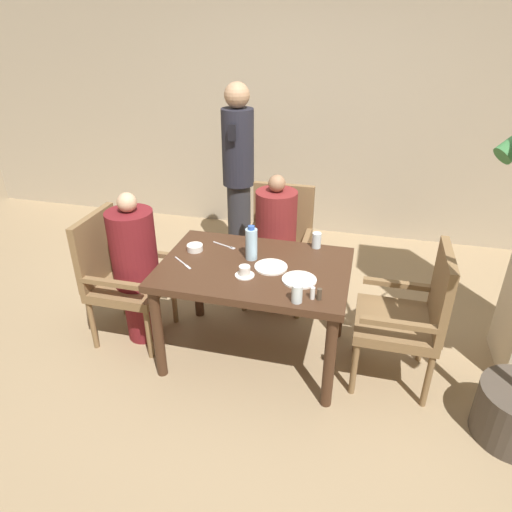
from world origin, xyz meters
The scene contains 20 objects.
ground_plane centered at (0.00, 0.00, 0.00)m, with size 16.00×16.00×0.00m, color #9E8460.
wall_back centered at (0.00, 2.29, 1.40)m, with size 8.00×0.06×2.80m.
dining_table centered at (0.00, 0.00, 0.63)m, with size 1.23×0.84×0.72m.
chair_left_side centered at (-1.01, 0.00, 0.52)m, with size 0.51×0.50×0.96m.
diner_in_left_chair centered at (-0.87, 0.00, 0.59)m, with size 0.32×0.32×1.15m.
chair_far_side centered at (0.00, 0.81, 0.52)m, with size 0.50×0.51×0.96m.
diner_in_far_chair centered at (0.00, 0.67, 0.58)m, with size 0.32×0.32×1.13m.
chair_right_side centered at (1.01, 0.00, 0.52)m, with size 0.51×0.50×0.96m.
standing_host centered at (-0.50, 1.35, 0.90)m, with size 0.29×0.32×1.68m.
plate_main_left centered at (0.11, 0.00, 0.73)m, with size 0.21×0.21×0.01m.
plate_main_right centered at (0.31, -0.11, 0.73)m, with size 0.21×0.21×0.01m.
teacup_with_saucer centered at (-0.03, -0.14, 0.75)m, with size 0.12×0.12×0.07m.
bowl_small centered at (-0.45, 0.11, 0.75)m, with size 0.11×0.11×0.04m.
water_bottle centered at (-0.04, 0.09, 0.83)m, with size 0.08×0.08×0.24m.
glass_tall_near centered at (0.35, 0.37, 0.78)m, with size 0.06×0.06×0.11m.
glass_tall_mid centered at (0.34, -0.35, 0.78)m, with size 0.06×0.06×0.11m.
salt_shaker centered at (0.42, -0.29, 0.76)m, with size 0.03×0.03×0.08m.
pepper_shaker centered at (0.46, -0.29, 0.76)m, with size 0.03×0.03×0.07m.
fork_beside_plate centered at (-0.26, 0.22, 0.73)m, with size 0.18×0.08×0.00m.
knife_beside_plate centered at (-0.46, -0.09, 0.73)m, with size 0.17×0.14×0.00m.
Camera 1 is at (0.65, -2.51, 2.17)m, focal length 32.00 mm.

